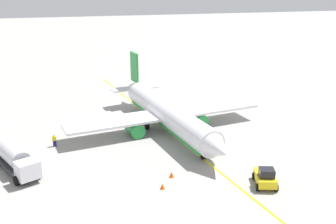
{
  "coord_description": "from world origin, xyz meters",
  "views": [
    {
      "loc": [
        53.39,
        -14.63,
        21.62
      ],
      "look_at": [
        0.0,
        0.0,
        3.0
      ],
      "focal_mm": 42.2,
      "sensor_mm": 36.0,
      "label": 1
    }
  ],
  "objects": [
    {
      "name": "refueling_worker",
      "position": [
        1.45,
        -16.44,
        0.82
      ],
      "size": [
        0.41,
        0.56,
        1.71
      ],
      "color": "navy",
      "rests_on": "ground"
    },
    {
      "name": "taxi_line_marking",
      "position": [
        0.0,
        0.0,
        0.01
      ],
      "size": [
        70.45,
        11.67,
        0.01
      ],
      "primitive_type": "cube",
      "rotation": [
        0.0,
        0.0,
        0.16
      ],
      "color": "yellow",
      "rests_on": "ground"
    },
    {
      "name": "safety_cone_nose",
      "position": [
        14.23,
        -3.47,
        0.33
      ],
      "size": [
        0.6,
        0.6,
        0.66
      ],
      "primitive_type": "cone",
      "color": "#F2590F",
      "rests_on": "ground"
    },
    {
      "name": "ground_plane",
      "position": [
        0.0,
        0.0,
        0.0
      ],
      "size": [
        400.0,
        400.0,
        0.0
      ],
      "primitive_type": "plane",
      "color": "#9E9B96"
    },
    {
      "name": "airplane",
      "position": [
        -0.52,
        -0.08,
        2.59
      ],
      "size": [
        33.76,
        30.75,
        9.53
      ],
      "color": "white",
      "rests_on": "ground"
    },
    {
      "name": "fuel_tanker",
      "position": [
        7.61,
        -20.96,
        1.73
      ],
      "size": [
        10.56,
        6.65,
        3.15
      ],
      "color": "#2D2D33",
      "rests_on": "ground"
    },
    {
      "name": "safety_cone_wingtip",
      "position": [
        16.57,
        -5.17,
        0.31
      ],
      "size": [
        0.56,
        0.56,
        0.62
      ],
      "primitive_type": "cone",
      "color": "#F2590F",
      "rests_on": "ground"
    },
    {
      "name": "pushback_tug",
      "position": [
        18.81,
        5.96,
        1.01
      ],
      "size": [
        4.04,
        3.24,
        2.2
      ],
      "color": "yellow",
      "rests_on": "ground"
    }
  ]
}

